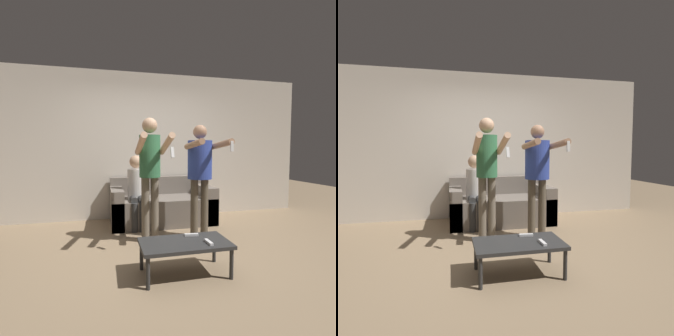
# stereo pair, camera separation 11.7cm
# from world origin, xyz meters

# --- Properties ---
(ground_plane) EXTENTS (14.00, 14.00, 0.00)m
(ground_plane) POSITION_xyz_m (0.00, 0.00, 0.00)
(ground_plane) COLOR #937A5B
(wall_back) EXTENTS (6.40, 0.06, 2.70)m
(wall_back) POSITION_xyz_m (0.00, 1.92, 1.35)
(wall_back) COLOR beige
(wall_back) RESTS_ON ground_plane
(couch) EXTENTS (1.76, 0.87, 0.78)m
(couch) POSITION_xyz_m (0.25, 1.44, 0.28)
(couch) COLOR slate
(couch) RESTS_ON ground_plane
(person_standing_left) EXTENTS (0.41, 0.77, 1.71)m
(person_standing_left) POSITION_xyz_m (-0.12, 0.51, 1.06)
(person_standing_left) COLOR #6B6051
(person_standing_left) RESTS_ON ground_plane
(person_standing_right) EXTENTS (0.47, 0.79, 1.63)m
(person_standing_right) POSITION_xyz_m (0.61, 0.52, 1.04)
(person_standing_right) COLOR brown
(person_standing_right) RESTS_ON ground_plane
(person_seated) EXTENTS (0.28, 0.51, 1.19)m
(person_seated) POSITION_xyz_m (-0.22, 1.24, 0.65)
(person_seated) COLOR #383838
(person_seated) RESTS_ON ground_plane
(coffee_table) EXTENTS (0.91, 0.50, 0.34)m
(coffee_table) POSITION_xyz_m (0.06, -0.51, 0.31)
(coffee_table) COLOR #2D2D2D
(coffee_table) RESTS_ON ground_plane
(remote_near) EXTENTS (0.04, 0.15, 0.02)m
(remote_near) POSITION_xyz_m (0.28, -0.61, 0.35)
(remote_near) COLOR white
(remote_near) RESTS_ON coffee_table
(remote_far) EXTENTS (0.15, 0.05, 0.02)m
(remote_far) POSITION_xyz_m (0.18, -0.36, 0.35)
(remote_far) COLOR white
(remote_far) RESTS_ON coffee_table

